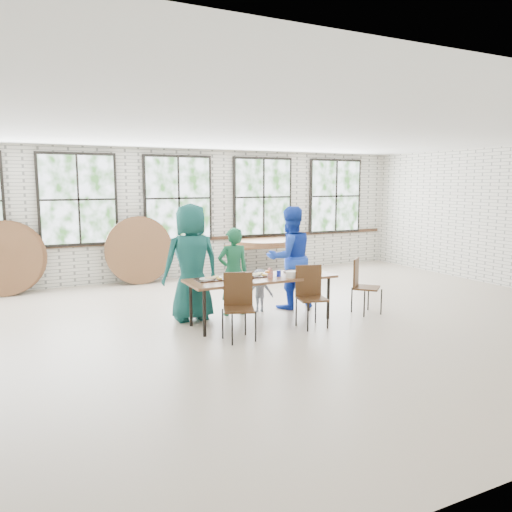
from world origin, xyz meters
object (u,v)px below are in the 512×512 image
(chair_near_left, at_px, (238,300))
(chair_near_right, at_px, (310,291))
(dining_table, at_px, (261,280))
(storage_table, at_px, (264,247))

(chair_near_left, bearing_deg, chair_near_right, 25.08)
(dining_table, xyz_separation_m, chair_near_left, (-0.67, -0.59, -0.13))
(chair_near_left, xyz_separation_m, chair_near_right, (1.27, 0.09, 0.00))
(chair_near_left, relative_size, chair_near_right, 1.00)
(dining_table, relative_size, chair_near_right, 2.53)
(chair_near_left, bearing_deg, dining_table, 62.34)
(dining_table, bearing_deg, storage_table, 62.16)
(dining_table, relative_size, storage_table, 1.33)
(storage_table, bearing_deg, chair_near_right, -107.84)
(chair_near_left, height_order, storage_table, chair_near_left)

